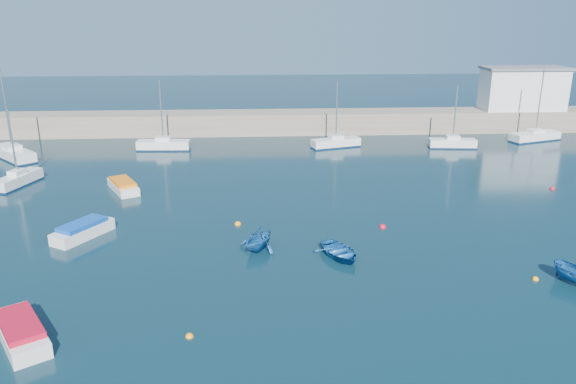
{
  "coord_description": "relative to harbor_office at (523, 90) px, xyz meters",
  "views": [
    {
      "loc": [
        -3.45,
        -22.96,
        14.81
      ],
      "look_at": [
        -1.16,
        17.21,
        1.6
      ],
      "focal_mm": 35.0,
      "sensor_mm": 36.0,
      "label": 1
    }
  ],
  "objects": [
    {
      "name": "sailboat_3",
      "position": [
        -54.37,
        -20.76,
        -4.53
      ],
      "size": [
        2.81,
        5.17,
        6.74
      ],
      "rotation": [
        0.0,
        0.0,
        -0.3
      ],
      "color": "silver",
      "rests_on": "ground"
    },
    {
      "name": "sailboat_7",
      "position": [
        -11.72,
        -9.18,
        -4.54
      ],
      "size": [
        5.22,
        1.93,
        6.87
      ],
      "rotation": [
        0.0,
        0.0,
        1.47
      ],
      "color": "silver",
      "rests_on": "ground"
    },
    {
      "name": "sailboat_5",
      "position": [
        -43.67,
        -8.28,
        -4.51
      ],
      "size": [
        5.78,
        1.87,
        7.61
      ],
      "rotation": [
        0.0,
        0.0,
        1.52
      ],
      "color": "silver",
      "rests_on": "ground"
    },
    {
      "name": "harbor_office",
      "position": [
        0.0,
        0.0,
        0.0
      ],
      "size": [
        10.0,
        4.0,
        5.0
      ],
      "primitive_type": "cube",
      "color": "silver",
      "rests_on": "back_wall"
    },
    {
      "name": "buoy_4",
      "position": [
        -8.13,
        -24.44,
        -5.1
      ],
      "size": [
        0.45,
        0.45,
        0.45
      ],
      "primitive_type": "sphere",
      "color": "red",
      "rests_on": "ground"
    },
    {
      "name": "back_wall",
      "position": [
        -30.0,
        0.0,
        -3.8
      ],
      "size": [
        96.0,
        4.5,
        2.6
      ],
      "primitive_type": "cube",
      "color": "gray",
      "rests_on": "ground"
    },
    {
      "name": "motorboat_1",
      "position": [
        -45.34,
        -32.95,
        -4.59
      ],
      "size": [
        3.62,
        4.54,
        1.08
      ],
      "rotation": [
        0.0,
        0.0,
        -0.55
      ],
      "color": "silver",
      "rests_on": "ground"
    },
    {
      "name": "dinghy_left",
      "position": [
        -33.46,
        -35.7,
        -4.32
      ],
      "size": [
        3.75,
        3.88,
        1.56
      ],
      "primitive_type": "imported",
      "rotation": [
        0.0,
        0.0,
        -0.57
      ],
      "color": "#154F90",
      "rests_on": "ground"
    },
    {
      "name": "sailboat_8",
      "position": [
        -0.86,
        -6.24,
        -4.55
      ],
      "size": [
        6.55,
        3.73,
        8.25
      ],
      "rotation": [
        0.0,
        0.0,
        1.9
      ],
      "color": "silver",
      "rests_on": "ground"
    },
    {
      "name": "buoy_2",
      "position": [
        -17.62,
        -40.83,
        -5.1
      ],
      "size": [
        0.38,
        0.38,
        0.38
      ],
      "primitive_type": "sphere",
      "color": "orange",
      "rests_on": "ground"
    },
    {
      "name": "buoy_0",
      "position": [
        -36.8,
        -45.65,
        -5.1
      ],
      "size": [
        0.39,
        0.39,
        0.39
      ],
      "primitive_type": "sphere",
      "color": "orange",
      "rests_on": "ground"
    },
    {
      "name": "sailboat_4",
      "position": [
        -58.59,
        -11.27,
        -4.51
      ],
      "size": [
        6.24,
        6.49,
        9.16
      ],
      "rotation": [
        0.0,
        0.0,
        0.75
      ],
      "color": "silver",
      "rests_on": "ground"
    },
    {
      "name": "motorboat_2",
      "position": [
        -44.89,
        -22.73,
        -4.66
      ],
      "size": [
        3.49,
        4.73,
        0.93
      ],
      "rotation": [
        0.0,
        0.0,
        0.48
      ],
      "color": "silver",
      "rests_on": "ground"
    },
    {
      "name": "buoy_3",
      "position": [
        -34.92,
        -31.21,
        -5.1
      ],
      "size": [
        0.48,
        0.48,
        0.48
      ],
      "primitive_type": "sphere",
      "color": "orange",
      "rests_on": "ground"
    },
    {
      "name": "dinghy_center",
      "position": [
        -28.42,
        -37.16,
        -4.74
      ],
      "size": [
        3.68,
        4.21,
        0.73
      ],
      "primitive_type": "imported",
      "rotation": [
        0.0,
        0.0,
        0.4
      ],
      "color": "#154F90",
      "rests_on": "ground"
    },
    {
      "name": "ground",
      "position": [
        -30.0,
        -46.0,
        -5.1
      ],
      "size": [
        220.0,
        220.0,
        0.0
      ],
      "primitive_type": "plane",
      "color": "#0A242E",
      "rests_on": "ground"
    },
    {
      "name": "sailboat_6",
      "position": [
        -24.63,
        -8.13,
        -4.55
      ],
      "size": [
        5.73,
        3.13,
        7.33
      ],
      "rotation": [
        0.0,
        0.0,
        1.88
      ],
      "color": "silver",
      "rests_on": "ground"
    },
    {
      "name": "motorboat_0",
      "position": [
        -44.61,
        -45.5,
        -4.61
      ],
      "size": [
        3.95,
        4.84,
        1.05
      ],
      "rotation": [
        0.0,
        0.0,
        0.58
      ],
      "color": "silver",
      "rests_on": "ground"
    },
    {
      "name": "buoy_1",
      "position": [
        -24.63,
        -32.37,
        -5.1
      ],
      "size": [
        0.5,
        0.5,
        0.5
      ],
      "primitive_type": "sphere",
      "color": "red",
      "rests_on": "ground"
    }
  ]
}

